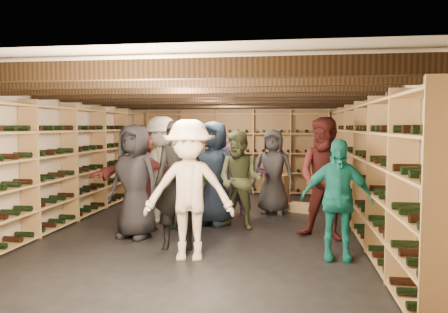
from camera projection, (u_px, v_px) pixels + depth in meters
name	position (u px, v px, depth m)	size (l,w,h in m)	color
ground	(209.00, 226.00, 7.62)	(8.00, 8.00, 0.00)	black
walls	(209.00, 158.00, 7.54)	(5.52, 8.02, 2.40)	beige
ceiling	(209.00, 88.00, 7.45)	(5.50, 8.00, 0.01)	beige
ceiling_joists	(209.00, 96.00, 7.46)	(5.40, 7.12, 0.18)	black
wine_rack_left	(70.00, 163.00, 7.92)	(0.32, 7.50, 2.15)	tan
wine_rack_right	(363.00, 167.00, 7.17)	(0.32, 7.50, 2.15)	tan
wine_rack_back	(236.00, 152.00, 11.32)	(4.70, 0.30, 2.15)	tan
crate_stack_left	(189.00, 186.00, 9.54)	(0.51, 0.34, 0.85)	tan
crate_stack_right	(276.00, 190.00, 9.56)	(0.58, 0.48, 0.68)	tan
crate_loose	(302.00, 208.00, 8.88)	(0.50, 0.33, 0.17)	tan
person_0	(134.00, 181.00, 6.78)	(0.87, 0.56, 1.77)	black
person_1	(178.00, 184.00, 6.17)	(0.67, 0.44, 1.85)	black
person_2	(240.00, 180.00, 7.39)	(0.81, 0.63, 1.66)	#53603B
person_3	(189.00, 190.00, 5.66)	(1.18, 0.68, 1.83)	beige
person_4	(337.00, 199.00, 5.69)	(0.93, 0.39, 1.58)	#14796F
person_5	(139.00, 178.00, 7.38)	(1.60, 0.51, 1.72)	maroon
person_6	(214.00, 173.00, 7.70)	(0.89, 0.58, 1.83)	#1D2D47
person_8	(326.00, 178.00, 6.68)	(0.92, 0.71, 1.88)	#471817
person_9	(162.00, 170.00, 7.82)	(1.24, 0.71, 1.91)	#A09F93
person_10	(184.00, 180.00, 7.49)	(0.96, 0.40, 1.63)	#264B35
person_11	(233.00, 176.00, 8.69)	(1.41, 0.45, 1.52)	#82548B
person_12	(273.00, 171.00, 8.69)	(0.82, 0.53, 1.68)	#36373B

